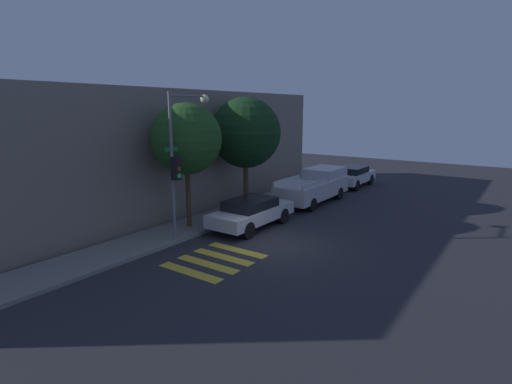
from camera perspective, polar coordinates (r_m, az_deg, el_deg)
ground_plane at (r=16.09m, az=2.46°, el=-7.56°), size 60.00×60.00×0.00m
sidewalk at (r=18.64m, az=-8.84°, el=-4.73°), size 26.00×2.25×0.14m
building_row at (r=21.40m, az=-17.92°, el=5.35°), size 26.00×6.00×6.26m
crosswalk at (r=14.60m, az=-5.81°, el=-9.68°), size 3.03×2.60×0.00m
traffic_light_pole at (r=16.19m, az=-10.61°, el=5.97°), size 2.50×0.56×5.98m
sedan_near_corner at (r=18.13m, az=-0.66°, el=-2.84°), size 4.52×1.86×1.36m
pickup_truck at (r=23.35m, az=8.41°, el=0.91°), size 5.65×2.02×1.86m
sedan_middle at (r=28.58m, az=13.63°, el=2.30°), size 4.37×1.84×1.39m
tree_near_corner at (r=17.62m, az=-9.92°, el=7.46°), size 3.09×3.09×5.60m
tree_midblock at (r=20.87m, az=-1.49°, el=8.44°), size 3.65×3.65×5.94m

